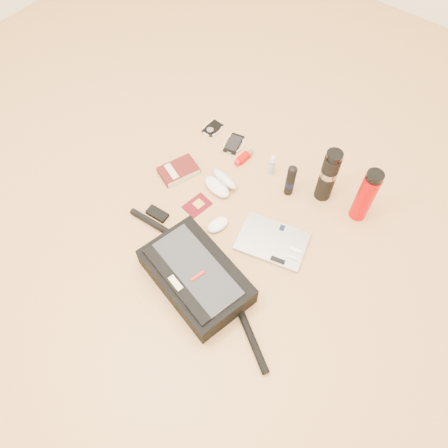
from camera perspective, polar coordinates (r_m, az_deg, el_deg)
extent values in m
plane|color=tan|center=(1.87, -0.69, -1.94)|extent=(4.00, 4.00, 0.00)
cube|color=black|center=(1.74, -3.67, -6.85)|extent=(0.49, 0.36, 0.11)
cube|color=#292B2F|center=(1.68, -4.05, -6.20)|extent=(0.42, 0.28, 0.01)
cube|color=black|center=(1.67, -6.33, -7.76)|extent=(0.39, 0.13, 0.01)
cube|color=beige|center=(1.66, -6.34, -7.73)|extent=(0.07, 0.04, 0.02)
cube|color=red|center=(1.67, -3.46, -6.85)|extent=(0.02, 0.06, 0.02)
cylinder|color=black|center=(1.91, -8.86, -0.15)|extent=(0.27, 0.05, 0.03)
cylinder|color=black|center=(1.69, 3.64, -14.72)|extent=(0.25, 0.17, 0.03)
cube|color=black|center=(1.95, -8.69, 1.33)|extent=(0.10, 0.06, 0.02)
cube|color=#A8A8AA|center=(1.87, 6.34, -2.26)|extent=(0.33, 0.26, 0.02)
cube|color=black|center=(1.89, 7.60, -0.49)|extent=(0.03, 0.03, 0.00)
cube|color=white|center=(1.84, 9.31, -3.36)|extent=(0.05, 0.03, 0.01)
cube|color=silver|center=(1.83, 8.93, -4.35)|extent=(0.05, 0.03, 0.01)
cube|color=black|center=(1.81, 7.05, -4.69)|extent=(0.06, 0.03, 0.01)
cube|color=#46100E|center=(2.07, -5.97, 6.98)|extent=(0.17, 0.20, 0.03)
cube|color=beige|center=(2.04, -5.23, 5.92)|extent=(0.06, 0.16, 0.03)
cube|color=beige|center=(2.05, -6.88, 6.86)|extent=(0.10, 0.06, 0.00)
cube|color=#4B070F|center=(1.96, -3.54, 2.46)|extent=(0.10, 0.13, 0.00)
cube|color=yellow|center=(1.96, -3.34, 2.66)|extent=(0.05, 0.05, 0.00)
ellipsoid|color=white|center=(1.89, -0.83, -0.10)|extent=(0.08, 0.12, 0.03)
ellipsoid|color=white|center=(2.00, -0.93, 4.89)|extent=(0.16, 0.10, 0.04)
ellipsoid|color=white|center=(2.00, 0.08, 5.90)|extent=(0.16, 0.10, 0.08)
ellipsoid|color=black|center=(2.01, -1.47, 5.45)|extent=(0.04, 0.03, 0.01)
ellipsoid|color=black|center=(1.98, -0.38, 4.45)|extent=(0.04, 0.03, 0.01)
cylinder|color=black|center=(1.99, -0.93, 4.99)|extent=(0.02, 0.01, 0.00)
cube|color=black|center=(2.25, -1.49, 12.40)|extent=(0.06, 0.10, 0.01)
cylinder|color=#A4A4A6|center=(2.24, -1.83, 12.21)|extent=(0.04, 0.04, 0.00)
torus|color=silver|center=(2.25, -1.49, 12.42)|extent=(0.09, 0.09, 0.01)
cube|color=black|center=(2.18, 1.28, 10.44)|extent=(0.10, 0.14, 0.01)
cube|color=black|center=(2.18, 1.29, 10.56)|extent=(0.08, 0.11, 0.00)
torus|color=silver|center=(2.18, 1.28, 10.46)|extent=(0.12, 0.12, 0.01)
cube|color=#AF0700|center=(2.11, 2.55, 8.62)|extent=(0.04, 0.07, 0.03)
cube|color=#B5111D|center=(2.09, 1.78, 8.00)|extent=(0.03, 0.02, 0.02)
cylinder|color=#939496|center=(2.13, 3.35, 9.26)|extent=(0.03, 0.04, 0.02)
cylinder|color=#99BED5|center=(2.05, 6.25, 7.48)|extent=(0.04, 0.04, 0.09)
cylinder|color=white|center=(2.01, 6.39, 8.39)|extent=(0.02, 0.02, 0.02)
cylinder|color=white|center=(2.00, 6.42, 8.61)|extent=(0.01, 0.01, 0.01)
cylinder|color=black|center=(1.96, 8.66, 5.58)|extent=(0.05, 0.05, 0.17)
cylinder|color=black|center=(1.97, 8.59, 5.26)|extent=(0.05, 0.05, 0.03)
ellipsoid|color=black|center=(1.89, 8.99, 7.10)|extent=(0.05, 0.05, 0.02)
cylinder|color=black|center=(1.94, 13.36, 5.94)|extent=(0.09, 0.09, 0.26)
cylinder|color=#949496|center=(1.92, 13.56, 6.53)|extent=(0.09, 0.09, 0.03)
cylinder|color=black|center=(1.83, 14.25, 8.64)|extent=(0.09, 0.09, 0.03)
cylinder|color=#BF0003|center=(1.92, 17.93, 3.33)|extent=(0.10, 0.10, 0.26)
cylinder|color=black|center=(1.81, 19.13, 5.90)|extent=(0.09, 0.09, 0.03)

